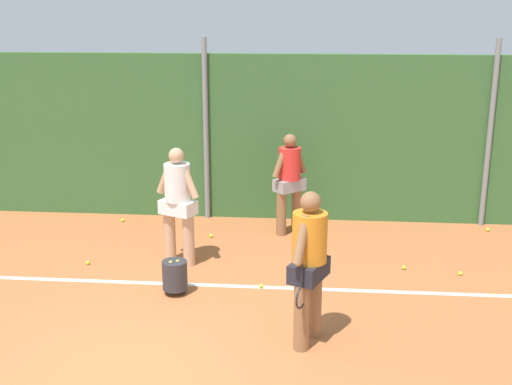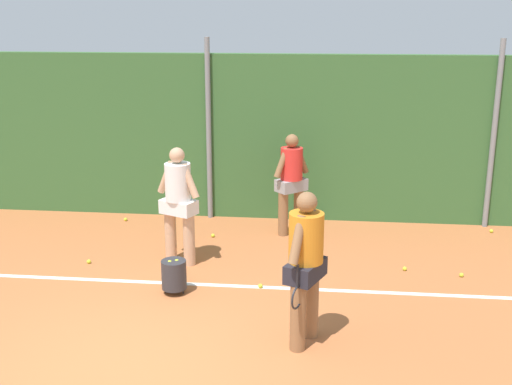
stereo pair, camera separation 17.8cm
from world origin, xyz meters
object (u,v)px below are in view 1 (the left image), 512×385
object	(u,v)px
tennis_ball_5	(488,230)
tennis_ball_3	(211,236)
ball_hopper	(175,275)
tennis_ball_2	(404,268)
player_foreground_near	(309,260)
tennis_ball_8	(88,263)
tennis_ball_6	(261,286)
player_midcourt	(178,200)
player_backcourt_far	(289,178)
tennis_ball_1	(460,273)
tennis_ball_4	(123,220)

from	to	relation	value
tennis_ball_5	tennis_ball_3	bearing A→B (deg)	-171.15
ball_hopper	tennis_ball_2	xyz separation A→B (m)	(3.41, 1.20, -0.26)
player_foreground_near	tennis_ball_8	size ratio (longest dim) A/B	29.22
tennis_ball_6	tennis_ball_8	world-z (taller)	same
tennis_ball_5	tennis_ball_6	world-z (taller)	same
player_midcourt	tennis_ball_5	world-z (taller)	player_midcourt
ball_hopper	tennis_ball_2	bearing A→B (deg)	19.36
player_backcourt_far	player_foreground_near	bearing A→B (deg)	53.65
tennis_ball_1	tennis_ball_2	world-z (taller)	same
tennis_ball_6	player_backcourt_far	bearing A→B (deg)	82.86
tennis_ball_4	tennis_ball_8	world-z (taller)	same
tennis_ball_6	tennis_ball_3	bearing A→B (deg)	117.07
player_backcourt_far	ball_hopper	distance (m)	3.25
ball_hopper	tennis_ball_8	size ratio (longest dim) A/B	7.78
player_foreground_near	player_backcourt_far	xyz separation A→B (m)	(-0.38, 4.02, -0.05)
player_foreground_near	ball_hopper	distance (m)	2.41
tennis_ball_3	tennis_ball_6	size ratio (longest dim) A/B	1.00
tennis_ball_1	tennis_ball_2	xyz separation A→B (m)	(-0.84, 0.16, 0.00)
tennis_ball_2	tennis_ball_4	xyz separation A→B (m)	(-5.11, 1.93, 0.00)
tennis_ball_1	tennis_ball_8	size ratio (longest dim) A/B	1.00
tennis_ball_4	tennis_ball_8	distance (m)	2.18
tennis_ball_1	tennis_ball_5	xyz separation A→B (m)	(0.95, 2.15, 0.00)
tennis_ball_4	tennis_ball_6	distance (m)	4.06
player_backcourt_far	tennis_ball_5	bearing A→B (deg)	144.58
player_foreground_near	tennis_ball_8	bearing A→B (deg)	-98.55
player_foreground_near	tennis_ball_5	distance (m)	5.62
player_foreground_near	tennis_ball_5	size ratio (longest dim) A/B	29.22
player_foreground_near	player_midcourt	size ratio (longest dim) A/B	1.01
player_foreground_near	tennis_ball_4	size ratio (longest dim) A/B	29.22
player_backcourt_far	tennis_ball_6	world-z (taller)	player_backcourt_far
player_midcourt	tennis_ball_8	bearing A→B (deg)	-147.46
tennis_ball_1	tennis_ball_5	bearing A→B (deg)	66.04
player_foreground_near	tennis_ball_1	distance (m)	3.43
tennis_ball_4	tennis_ball_2	bearing A→B (deg)	-20.75
player_midcourt	tennis_ball_2	xyz separation A→B (m)	(3.58, 0.03, -1.04)
player_foreground_near	tennis_ball_5	bearing A→B (deg)	166.65
tennis_ball_4	tennis_ball_5	xyz separation A→B (m)	(6.90, 0.05, 0.00)
player_foreground_near	tennis_ball_4	world-z (taller)	player_foreground_near
player_foreground_near	tennis_ball_1	bearing A→B (deg)	157.58
tennis_ball_3	player_foreground_near	bearing A→B (deg)	-64.17
tennis_ball_8	player_midcourt	bearing A→B (deg)	8.13
ball_hopper	tennis_ball_8	distance (m)	1.91
tennis_ball_8	ball_hopper	bearing A→B (deg)	-30.32
player_foreground_near	tennis_ball_5	world-z (taller)	player_foreground_near
tennis_ball_2	player_midcourt	bearing A→B (deg)	-179.49
player_backcourt_far	tennis_ball_5	xyz separation A→B (m)	(3.67, 0.41, -1.00)
player_midcourt	player_backcourt_far	distance (m)	2.34
tennis_ball_1	tennis_ball_3	distance (m)	4.32
tennis_ball_3	tennis_ball_8	distance (m)	2.29
player_midcourt	tennis_ball_1	bearing A→B (deg)	22.74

